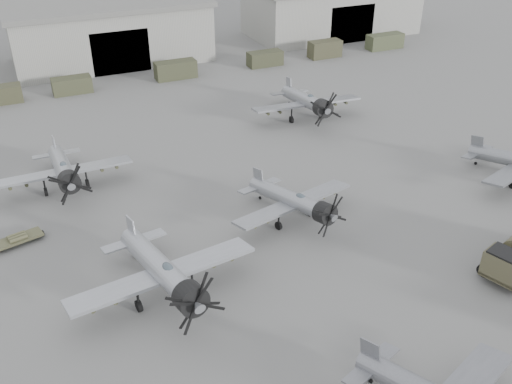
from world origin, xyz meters
TOP-DOWN VIEW (x-y plane):
  - ground at (0.00, 0.00)m, footprint 220.00×220.00m
  - hangar_center at (0.00, 61.96)m, footprint 29.00×14.80m
  - hangar_right at (38.00, 61.96)m, footprint 29.00×14.80m
  - support_truck_2 at (-16.49, 50.00)m, footprint 5.20×2.20m
  - support_truck_3 at (-7.77, 50.00)m, footprint 4.97×2.20m
  - support_truck_4 at (6.25, 50.00)m, footprint 5.70×2.20m
  - support_truck_5 at (19.89, 50.00)m, footprint 5.13×2.20m
  - support_truck_6 at (30.00, 50.00)m, footprint 5.00×2.20m
  - support_truck_7 at (41.06, 50.00)m, footprint 6.01×2.20m
  - aircraft_mid_1 at (-8.17, 5.77)m, footprint 13.50×12.15m
  - aircraft_mid_2 at (4.45, 10.84)m, footprint 11.46×10.31m
  - aircraft_far_0 at (-12.24, 24.06)m, footprint 12.27×11.04m
  - aircraft_far_1 at (15.74, 29.40)m, footprint 12.96×11.67m

SIDE VIEW (x-z plane):
  - ground at x=0.00m, z-range 0.00..0.00m
  - support_truck_3 at x=-7.77m, z-range 0.00..2.08m
  - support_truck_5 at x=19.89m, z-range 0.00..2.09m
  - support_truck_2 at x=-16.49m, z-range 0.00..2.15m
  - support_truck_7 at x=41.06m, z-range 0.00..2.33m
  - support_truck_4 at x=6.25m, z-range 0.00..2.40m
  - support_truck_6 at x=30.00m, z-range 0.00..2.52m
  - aircraft_mid_2 at x=4.45m, z-range -0.21..4.35m
  - aircraft_far_0 at x=-12.24m, z-range -0.22..4.71m
  - aircraft_far_1 at x=15.74m, z-range -0.23..4.94m
  - aircraft_mid_1 at x=-8.17m, z-range -0.24..5.12m
  - hangar_center at x=0.00m, z-range 0.02..8.72m
  - hangar_right at x=38.00m, z-range 0.02..8.72m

